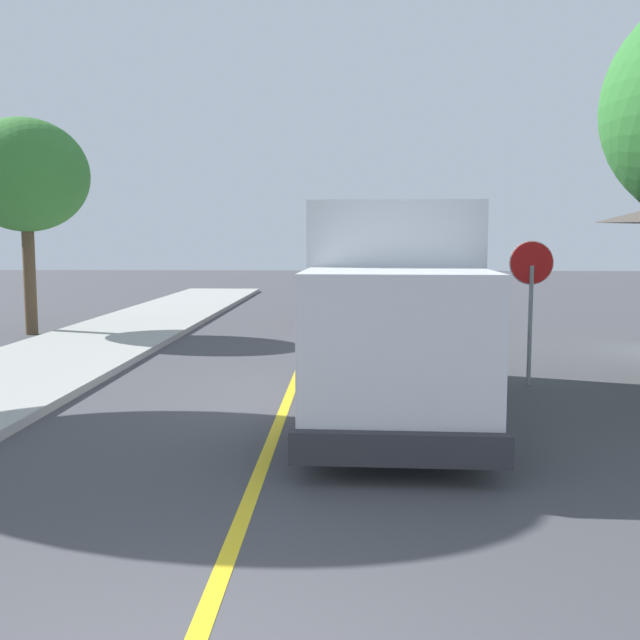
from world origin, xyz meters
name	(u,v)px	position (x,y,z in m)	size (l,w,h in m)	color
centre_line_yellow	(295,381)	(0.00, 10.00, 0.00)	(0.16, 56.00, 0.01)	gold
box_truck	(392,297)	(1.70, 7.90, 1.77)	(2.64, 7.26, 3.20)	silver
parked_car_near	(376,316)	(1.69, 14.31, 0.79)	(1.84, 4.42, 1.67)	#B7B7BC
parked_car_mid	(394,298)	(2.47, 19.87, 0.79)	(1.94, 4.45, 1.67)	maroon
parked_car_far	(368,286)	(1.79, 26.28, 0.79)	(1.90, 4.44, 1.67)	#4C564C
stop_sign	(531,285)	(4.33, 9.78, 1.86)	(0.80, 0.10, 2.65)	gray
street_tree_down_block	(25,176)	(-7.94, 16.57, 4.42)	(3.47, 3.47, 6.01)	brown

